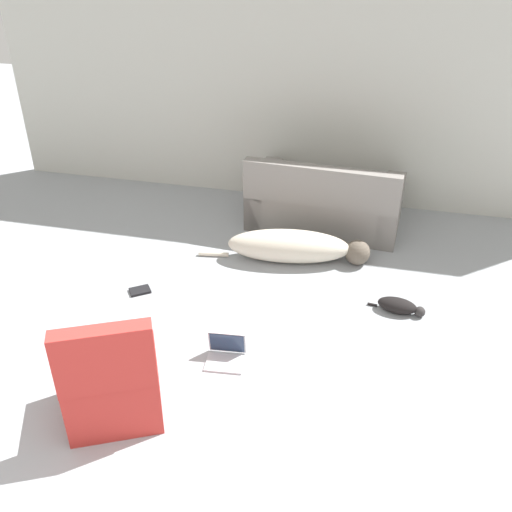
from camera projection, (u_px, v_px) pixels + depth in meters
name	position (u px, v px, depth m)	size (l,w,h in m)	color
wall_back	(296.00, 83.00, 6.28)	(7.02, 0.06, 2.73)	beige
couch	(325.00, 203.00, 6.19)	(1.66, 0.98, 0.81)	gray
dog	(295.00, 247.00, 5.60)	(1.70, 0.55, 0.32)	beige
cat	(399.00, 306.00, 4.91)	(0.50, 0.22, 0.12)	black
laptop_open	(226.00, 351.00, 4.39)	(0.31, 0.28, 0.22)	#B7B7BC
book_black	(140.00, 291.00, 5.20)	(0.22, 0.21, 0.02)	black
side_chair	(112.00, 382.00, 3.77)	(0.79, 0.78, 0.89)	#B72D28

